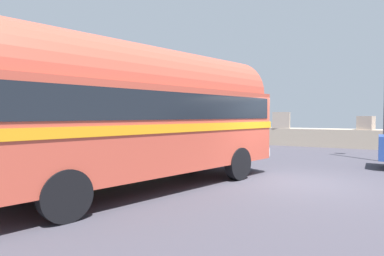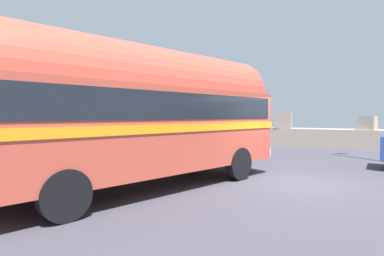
{
  "view_description": "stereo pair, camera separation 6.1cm",
  "coord_description": "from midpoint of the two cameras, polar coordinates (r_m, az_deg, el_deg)",
  "views": [
    {
      "loc": [
        1.54,
        -9.33,
        1.93
      ],
      "look_at": [
        -2.12,
        -2.43,
        1.62
      ],
      "focal_mm": 29.68,
      "sensor_mm": 36.0,
      "label": 1
    },
    {
      "loc": [
        1.59,
        -9.31,
        1.93
      ],
      "look_at": [
        -2.12,
        -2.43,
        1.62
      ],
      "focal_mm": 29.68,
      "sensor_mm": 36.0,
      "label": 2
    }
  ],
  "objects": [
    {
      "name": "ground",
      "position": [
        9.64,
        18.23,
        -9.31
      ],
      "size": [
        32.0,
        26.0,
        0.02
      ],
      "color": "#3E3B45"
    },
    {
      "name": "breakwater",
      "position": [
        21.2,
        23.36,
        -1.24
      ],
      "size": [
        31.36,
        2.18,
        2.46
      ],
      "color": "tan",
      "rests_on": "ground"
    },
    {
      "name": "vintage_coach",
      "position": [
        8.34,
        -8.77,
        3.1
      ],
      "size": [
        4.74,
        8.91,
        3.7
      ],
      "rotation": [
        0.0,
        0.0,
        -0.29
      ],
      "color": "black",
      "rests_on": "ground"
    },
    {
      "name": "second_coach",
      "position": [
        10.83,
        -27.47,
        2.67
      ],
      "size": [
        3.46,
        8.81,
        3.7
      ],
      "rotation": [
        0.0,
        0.0,
        -0.12
      ],
      "color": "black",
      "rests_on": "ground"
    }
  ]
}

